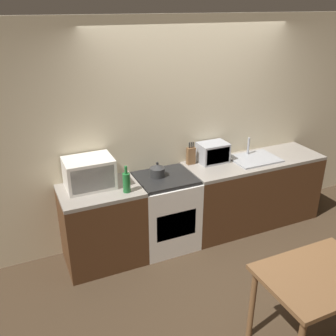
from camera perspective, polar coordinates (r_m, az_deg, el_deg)
The scene contains 12 objects.
ground_plane at distance 4.33m, azimuth 9.93°, elevation -15.16°, with size 16.00×16.00×0.00m, color #3D2D1E.
wall_back at distance 4.56m, azimuth 3.28°, elevation 5.94°, with size 10.00×0.06×2.60m.
counter_left_run at distance 4.24m, azimuth -9.94°, elevation -8.63°, with size 0.86×0.62×0.90m.
counter_right_run at distance 5.00m, azimuth 12.62°, elevation -3.48°, with size 1.80×0.62×0.90m.
stove_range at distance 4.44m, azimuth -0.39°, elevation -6.62°, with size 0.66×0.62×0.90m.
kettle at distance 4.21m, azimuth -1.63°, elevation -0.34°, with size 0.17×0.17×0.17m.
microwave at distance 4.02m, azimuth -11.92°, elevation -0.75°, with size 0.51×0.37×0.32m.
bottle at distance 3.87m, azimuth -6.35°, elevation -2.14°, with size 0.08×0.08×0.29m.
knife_block at distance 4.53m, azimuth 3.51°, elevation 1.91°, with size 0.10×0.06×0.28m.
toaster_oven at distance 4.61m, azimuth 6.86°, elevation 2.35°, with size 0.35×0.26×0.24m.
sink_basin at distance 4.81m, azimuth 13.05°, elevation 1.44°, with size 0.58×0.44×0.24m.
dining_table at distance 3.35m, azimuth 21.95°, elevation -16.08°, with size 0.94×0.67×0.75m.
Camera 1 is at (-2.01, -2.72, 2.71)m, focal length 40.00 mm.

